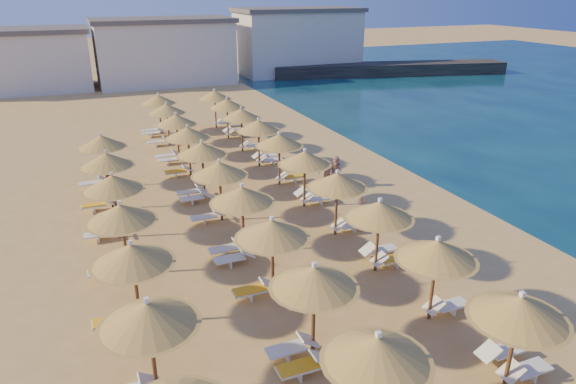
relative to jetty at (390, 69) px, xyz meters
name	(u,v)px	position (x,y,z in m)	size (l,w,h in m)	color
ground	(312,255)	(-29.33, -39.53, -0.75)	(220.00, 220.00, 0.00)	tan
jetty	(390,69)	(0.00, 0.00, 0.00)	(30.00, 4.00, 1.50)	black
hotel_blocks	(178,49)	(-25.78, 5.70, 2.95)	(48.62, 9.81, 8.10)	silver
parasol_row_east	(320,169)	(-27.53, -36.42, 1.82)	(2.72, 40.80, 3.11)	brown
parasol_row_west	(230,182)	(-31.89, -36.42, 1.82)	(2.72, 40.80, 3.11)	brown
parasol_row_inland	(121,214)	(-36.64, -38.15, 1.82)	(2.72, 23.49, 3.11)	brown
loungers	(255,229)	(-30.97, -36.90, -0.41)	(12.15, 38.65, 0.66)	white
beachgoer_a	(362,213)	(-26.12, -38.06, 0.04)	(0.58, 0.38, 1.58)	tan
beachgoer_c	(327,174)	(-25.23, -32.63, 0.02)	(0.90, 0.37, 1.53)	tan
beachgoer_b	(336,172)	(-24.78, -32.90, 0.16)	(0.88, 0.69, 1.82)	tan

